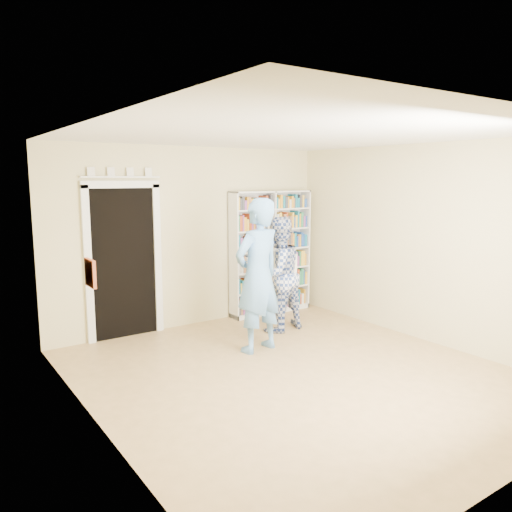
# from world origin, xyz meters

# --- Properties ---
(floor) EXTENTS (5.00, 5.00, 0.00)m
(floor) POSITION_xyz_m (0.00, 0.00, 0.00)
(floor) COLOR #9C7B4B
(floor) RESTS_ON ground
(ceiling) EXTENTS (5.00, 5.00, 0.00)m
(ceiling) POSITION_xyz_m (0.00, 0.00, 2.70)
(ceiling) COLOR white
(ceiling) RESTS_ON wall_back
(wall_back) EXTENTS (4.50, 0.00, 4.50)m
(wall_back) POSITION_xyz_m (0.00, 2.50, 1.35)
(wall_back) COLOR beige
(wall_back) RESTS_ON floor
(wall_left) EXTENTS (0.00, 5.00, 5.00)m
(wall_left) POSITION_xyz_m (-2.25, 0.00, 1.35)
(wall_left) COLOR beige
(wall_left) RESTS_ON floor
(wall_right) EXTENTS (0.00, 5.00, 5.00)m
(wall_right) POSITION_xyz_m (2.25, 0.00, 1.35)
(wall_right) COLOR beige
(wall_right) RESTS_ON floor
(bookshelf) EXTENTS (1.48, 0.28, 2.03)m
(bookshelf) POSITION_xyz_m (1.35, 2.34, 1.02)
(bookshelf) COLOR white
(bookshelf) RESTS_ON floor
(doorway) EXTENTS (1.10, 0.08, 2.43)m
(doorway) POSITION_xyz_m (-1.10, 2.48, 1.18)
(doorway) COLOR black
(doorway) RESTS_ON floor
(wall_art) EXTENTS (0.03, 0.25, 0.25)m
(wall_art) POSITION_xyz_m (-2.23, 0.20, 1.40)
(wall_art) COLOR brown
(wall_art) RESTS_ON wall_left
(man_blue) EXTENTS (0.80, 0.59, 1.99)m
(man_blue) POSITION_xyz_m (0.10, 0.93, 1.00)
(man_blue) COLOR #6098D6
(man_blue) RESTS_ON floor
(man_plaid) EXTENTS (0.88, 0.72, 1.69)m
(man_plaid) POSITION_xyz_m (0.85, 1.48, 0.84)
(man_plaid) COLOR navy
(man_plaid) RESTS_ON floor
(paper_sheet) EXTENTS (0.20, 0.08, 0.29)m
(paper_sheet) POSITION_xyz_m (0.98, 1.30, 0.99)
(paper_sheet) COLOR white
(paper_sheet) RESTS_ON man_plaid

